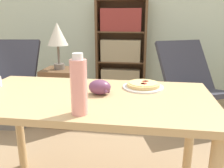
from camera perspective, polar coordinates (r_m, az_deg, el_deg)
wall_back at (r=3.80m, az=2.54°, el=18.19°), size 8.00×0.05×2.60m
dining_table at (r=1.36m, az=-5.51°, el=-6.69°), size 1.36×0.71×0.72m
pizza_on_plate at (r=1.46m, az=7.50°, el=-0.34°), size 0.25×0.25×0.04m
grape_bunch at (r=1.32m, az=-2.99°, el=-0.79°), size 0.12×0.10×0.08m
drink_bottle at (r=1.04m, az=-7.98°, el=-0.53°), size 0.07×0.07×0.27m
lounge_chair_near at (r=2.96m, az=-23.56°, el=-2.35°), size 0.65×0.82×0.88m
lounge_chair_far at (r=2.76m, az=18.39°, el=-3.04°), size 0.82×0.94×0.88m
bookshelf at (r=3.67m, az=2.24°, el=8.35°), size 0.77×0.25×1.40m
side_table at (r=2.64m, az=-12.13°, el=-3.00°), size 0.34×0.34×0.61m
table_lamp at (r=2.51m, az=-12.99°, el=11.10°), size 0.21×0.21×0.48m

